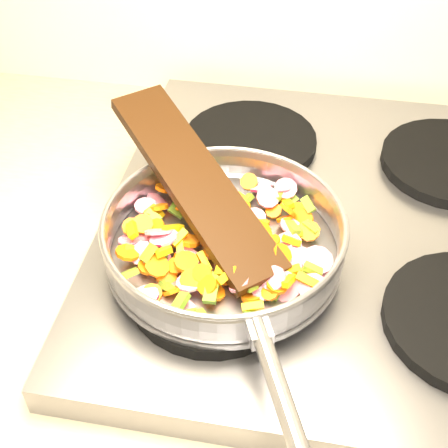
# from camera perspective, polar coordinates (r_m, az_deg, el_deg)

# --- Properties ---
(cooktop) EXTENTS (0.60, 0.60, 0.04)m
(cooktop) POSITION_cam_1_polar(r_m,az_deg,el_deg) (0.81, 10.71, -0.85)
(cooktop) COLOR #939399
(cooktop) RESTS_ON counter_top
(grate_fl) EXTENTS (0.19, 0.19, 0.02)m
(grate_fl) POSITION_cam_1_polar(r_m,az_deg,el_deg) (0.70, -0.99, -5.67)
(grate_fl) COLOR black
(grate_fl) RESTS_ON cooktop
(grate_bl) EXTENTS (0.19, 0.19, 0.02)m
(grate_bl) POSITION_cam_1_polar(r_m,az_deg,el_deg) (0.90, 2.41, 7.61)
(grate_bl) COLOR black
(grate_bl) RESTS_ON cooktop
(saute_pan) EXTENTS (0.31, 0.46, 0.05)m
(saute_pan) POSITION_cam_1_polar(r_m,az_deg,el_deg) (0.70, 0.05, -1.18)
(saute_pan) COLOR #9E9EA5
(saute_pan) RESTS_ON grate_fl
(vegetable_heap) EXTENTS (0.26, 0.25, 0.05)m
(vegetable_heap) POSITION_cam_1_polar(r_m,az_deg,el_deg) (0.71, 0.06, -1.59)
(vegetable_heap) COLOR olive
(vegetable_heap) RESTS_ON saute_pan
(wooden_spatula) EXTENTS (0.25, 0.27, 0.09)m
(wooden_spatula) POSITION_cam_1_polar(r_m,az_deg,el_deg) (0.73, -2.71, 4.00)
(wooden_spatula) COLOR black
(wooden_spatula) RESTS_ON saute_pan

